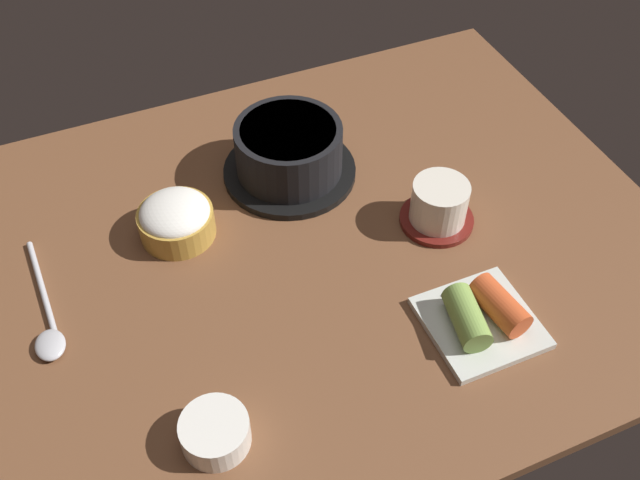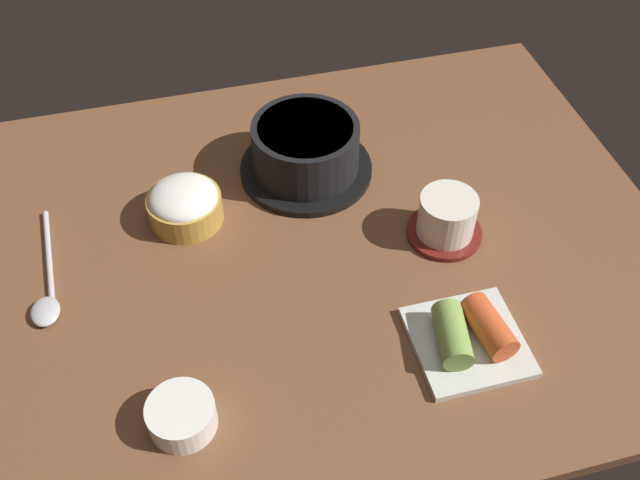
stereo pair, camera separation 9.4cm
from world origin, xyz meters
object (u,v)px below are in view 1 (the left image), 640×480
tea_cup_with_saucer (439,205)px  side_bowl_near (215,432)px  spoon (48,325)px  rice_bowl (176,219)px  stone_pot (289,152)px  kimchi_plate (482,316)px

tea_cup_with_saucer → side_bowl_near: tea_cup_with_saucer is taller
side_bowl_near → spoon: (-14.45, 22.27, -1.32)cm
rice_bowl → side_bowl_near: bearing=-98.2°
stone_pot → tea_cup_with_saucer: bearing=-48.4°
rice_bowl → kimchi_plate: (29.84, -29.47, -1.08)cm
tea_cup_with_saucer → rice_bowl: bearing=160.5°
stone_pot → spoon: stone_pot is taller
spoon → side_bowl_near: bearing=-57.0°
stone_pot → kimchi_plate: size_ratio=1.49×
kimchi_plate → side_bowl_near: (-34.37, -1.92, 0.13)cm
rice_bowl → side_bowl_near: rice_bowl is taller
stone_pot → side_bowl_near: 43.26cm
tea_cup_with_saucer → kimchi_plate: (-3.77, -17.56, -1.44)cm
stone_pot → rice_bowl: stone_pot is taller
stone_pot → spoon: (-37.40, -14.32, -3.59)cm
kimchi_plate → side_bowl_near: bearing=-176.8°
stone_pot → side_bowl_near: stone_pot is taller
stone_pot → side_bowl_near: size_ratio=2.57×
stone_pot → tea_cup_with_saucer: stone_pot is taller
spoon → rice_bowl: bearing=25.7°
rice_bowl → side_bowl_near: (-4.53, -31.39, -0.96)cm
rice_bowl → tea_cup_with_saucer: size_ratio=1.00×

